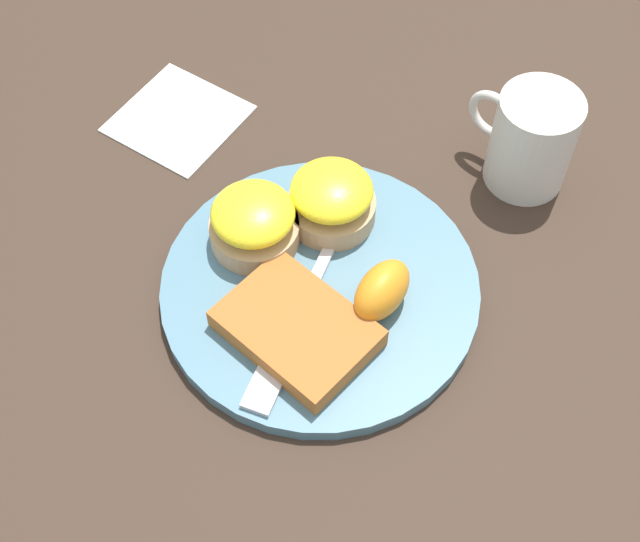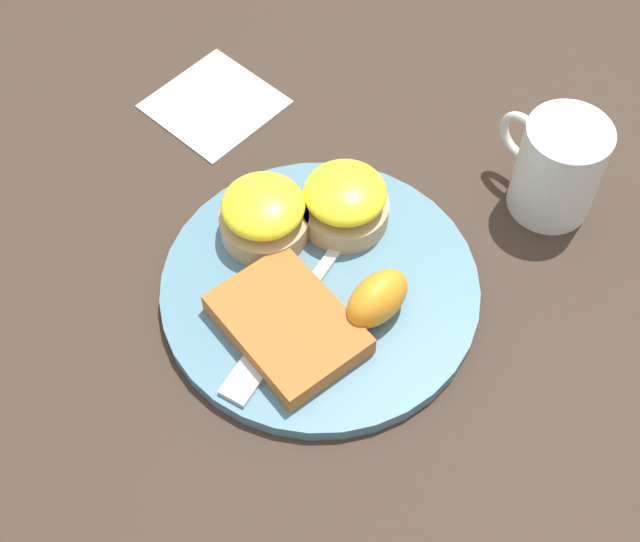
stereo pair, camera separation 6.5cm
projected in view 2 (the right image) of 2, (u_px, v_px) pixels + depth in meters
name	position (u px, v px, depth m)	size (l,w,h in m)	color
ground_plane	(320.00, 293.00, 0.75)	(1.10, 1.10, 0.00)	#38281E
plate	(320.00, 289.00, 0.75)	(0.27, 0.27, 0.01)	slate
sandwich_benedict_left	(345.00, 202.00, 0.76)	(0.08, 0.08, 0.05)	tan
sandwich_benedict_right	(266.00, 213.00, 0.75)	(0.08, 0.08, 0.05)	tan
hashbrown_patty	(288.00, 324.00, 0.71)	(0.12, 0.08, 0.02)	#AE6229
orange_wedge	(377.00, 299.00, 0.71)	(0.06, 0.04, 0.04)	orange
fork	(287.00, 320.00, 0.72)	(0.08, 0.19, 0.00)	silver
cup	(557.00, 167.00, 0.77)	(0.10, 0.07, 0.09)	silver
napkin	(215.00, 103.00, 0.87)	(0.11, 0.11, 0.00)	white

